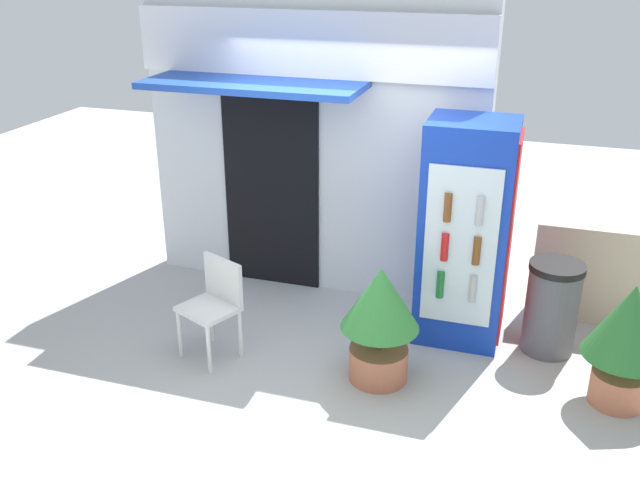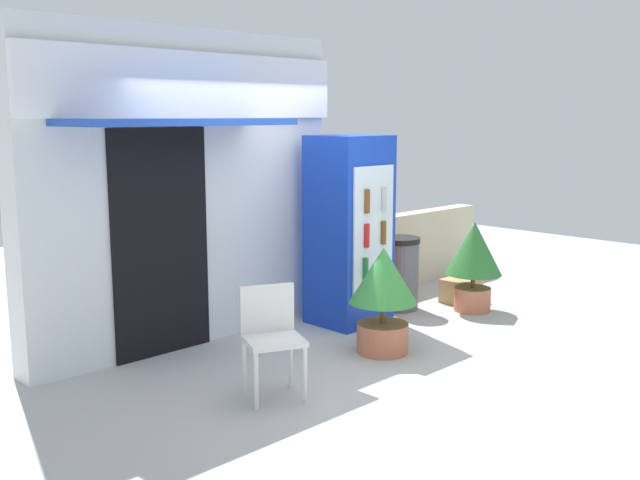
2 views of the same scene
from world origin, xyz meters
name	(u,v)px [view 2 (image 2 of 2)]	position (x,y,z in m)	size (l,w,h in m)	color
ground	(338,364)	(0.00, 0.00, 0.00)	(16.00, 16.00, 0.00)	#B2B2AD
storefront_building	(185,184)	(-0.53, 1.50, 1.54)	(3.35, 1.10, 2.97)	silver
drink_cooler	(350,230)	(1.08, 0.86, 0.99)	(0.76, 0.71, 1.98)	#1438B2
plastic_chair	(271,331)	(-0.87, -0.11, 0.52)	(0.57, 0.55, 0.87)	silver
potted_plant_near_shop	(383,290)	(0.55, -0.05, 0.59)	(0.63, 0.63, 0.99)	#BC6B4C
potted_plant_curbside	(474,256)	(2.38, 0.18, 0.63)	(0.63, 0.63, 1.02)	#BC6B4C
trash_bin	(399,273)	(1.85, 0.82, 0.42)	(0.47, 0.47, 0.83)	#595960
stone_boundary_wall	(410,248)	(2.95, 1.53, 0.47)	(2.56, 0.23, 0.93)	beige
cardboard_box	(461,290)	(2.62, 0.50, 0.14)	(0.44, 0.33, 0.28)	tan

